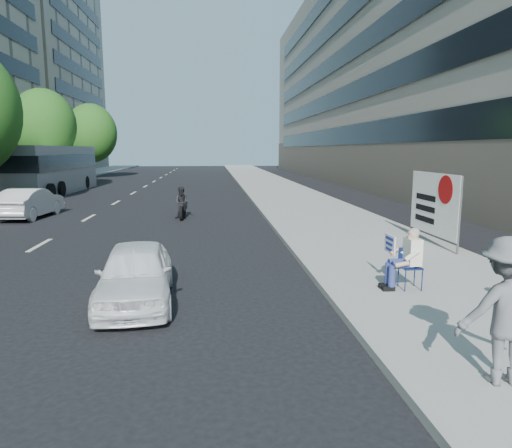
{
  "coord_description": "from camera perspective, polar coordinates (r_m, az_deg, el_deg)",
  "views": [
    {
      "loc": [
        -0.92,
        -7.05,
        3.06
      ],
      "look_at": [
        0.09,
        3.41,
        1.34
      ],
      "focal_mm": 32.0,
      "sensor_mm": 36.0,
      "label": 1
    }
  ],
  "objects": [
    {
      "name": "protest_banner",
      "position": [
        15.12,
        21.34,
        2.36
      ],
      "size": [
        0.08,
        3.06,
        2.2
      ],
      "color": "#4C4C4C",
      "rests_on": "near_sidewalk"
    },
    {
      "name": "jogger",
      "position": [
        6.54,
        28.78,
        -9.47
      ],
      "size": [
        1.25,
        0.76,
        1.87
      ],
      "primitive_type": "imported",
      "rotation": [
        0.0,
        0.0,
        3.08
      ],
      "color": "slate",
      "rests_on": "near_sidewalk"
    },
    {
      "name": "white_sedan_near",
      "position": [
        9.5,
        -14.8,
        -6.0
      ],
      "size": [
        1.7,
        3.65,
        1.21
      ],
      "primitive_type": "imported",
      "rotation": [
        0.0,
        0.0,
        0.08
      ],
      "color": "white",
      "rests_on": "ground"
    },
    {
      "name": "near_sidewalk",
      "position": [
        27.66,
        4.76,
        3.07
      ],
      "size": [
        5.0,
        120.0,
        0.15
      ],
      "primitive_type": "cube",
      "color": "gray",
      "rests_on": "ground"
    },
    {
      "name": "ground",
      "position": [
        7.74,
        1.82,
        -14.0
      ],
      "size": [
        160.0,
        160.0,
        0.0
      ],
      "primitive_type": "plane",
      "color": "black",
      "rests_on": "ground"
    },
    {
      "name": "near_building",
      "position": [
        43.52,
        19.88,
        17.94
      ],
      "size": [
        14.0,
        70.0,
        20.0
      ],
      "primitive_type": "cube",
      "color": "gray",
      "rests_on": "ground"
    },
    {
      "name": "white_sedan_mid",
      "position": [
        23.03,
        -26.37,
        2.39
      ],
      "size": [
        1.8,
        4.21,
        1.35
      ],
      "primitive_type": "imported",
      "rotation": [
        0.0,
        0.0,
        3.05
      ],
      "color": "silver",
      "rests_on": "ground"
    },
    {
      "name": "seated_protester",
      "position": [
        10.07,
        18.19,
        -3.72
      ],
      "size": [
        0.83,
        1.11,
        1.31
      ],
      "color": "navy",
      "rests_on": "near_sidewalk"
    },
    {
      "name": "motorcycle",
      "position": [
        20.67,
        -9.19,
        2.44
      ],
      "size": [
        0.74,
        2.05,
        1.42
      ],
      "rotation": [
        0.0,
        0.0,
        -0.09
      ],
      "color": "black",
      "rests_on": "ground"
    },
    {
      "name": "tree_far_d",
      "position": [
        39.23,
        -25.03,
        11.12
      ],
      "size": [
        4.8,
        4.8,
        7.65
      ],
      "color": "#382616",
      "rests_on": "ground"
    },
    {
      "name": "tree_far_e",
      "position": [
        52.65,
        -19.93,
        10.63
      ],
      "size": [
        5.4,
        5.4,
        7.89
      ],
      "color": "#382616",
      "rests_on": "ground"
    },
    {
      "name": "bus",
      "position": [
        35.46,
        -23.98,
        6.2
      ],
      "size": [
        2.97,
        12.13,
        3.3
      ],
      "rotation": [
        0.0,
        0.0,
        -0.03
      ],
      "color": "gray",
      "rests_on": "ground"
    },
    {
      "name": "far_bldg_north",
      "position": [
        75.72,
        -29.35,
        16.46
      ],
      "size": [
        22.0,
        28.0,
        28.0
      ],
      "primitive_type": "cube",
      "color": "tan",
      "rests_on": "ground"
    }
  ]
}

